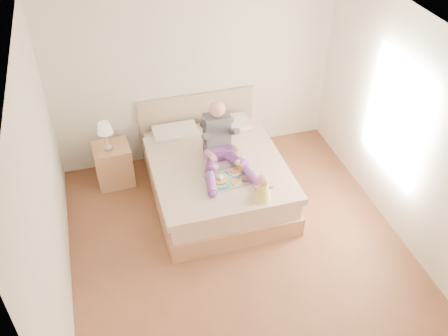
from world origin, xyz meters
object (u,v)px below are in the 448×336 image
object	(u,v)px
tray	(228,177)
nightstand	(114,164)
adult	(221,145)
bed	(215,174)
baby	(262,189)

from	to	relation	value
tray	nightstand	bearing A→B (deg)	130.20
nightstand	adult	world-z (taller)	adult
nightstand	tray	size ratio (longest dim) A/B	1.05
bed	adult	xyz separation A→B (m)	(0.06, -0.11, 0.53)
adult	baby	world-z (taller)	adult
baby	adult	bearing A→B (deg)	112.85
bed	adult	bearing A→B (deg)	-62.51
baby	nightstand	bearing A→B (deg)	141.33
bed	nightstand	xyz separation A→B (m)	(-1.30, 0.60, -0.02)
nightstand	tray	bearing A→B (deg)	-43.05
nightstand	bed	bearing A→B (deg)	-28.23
adult	nightstand	bearing A→B (deg)	151.75
adult	bed	bearing A→B (deg)	117.00
bed	nightstand	size ratio (longest dim) A/B	3.62
nightstand	baby	size ratio (longest dim) A/B	1.69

